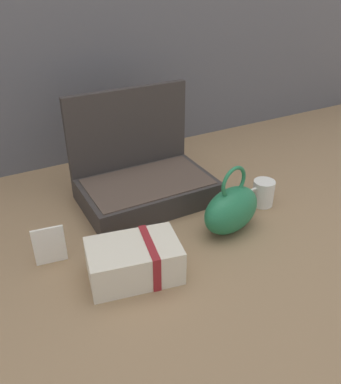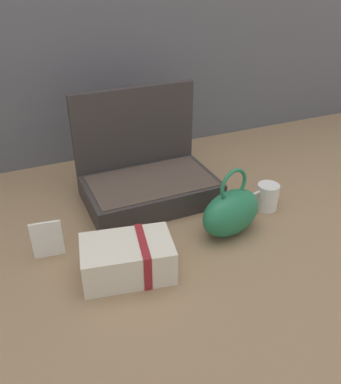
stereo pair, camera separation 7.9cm
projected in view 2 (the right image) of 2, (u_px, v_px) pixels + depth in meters
The scene contains 6 objects.
ground_plane at pixel (169, 221), 1.24m from camera, with size 6.00×6.00×0.00m, color #8C6D4C.
open_suitcase at pixel (147, 176), 1.33m from camera, with size 0.42×0.28×0.35m.
teal_pouch_handbag at pixel (231, 212), 1.15m from camera, with size 0.22×0.15×0.21m.
cream_toiletry_bag at pixel (129, 258), 1.01m from camera, with size 0.25×0.19×0.10m.
coffee_mug at pixel (267, 197), 1.28m from camera, with size 0.10×0.07×0.09m.
info_card_left at pixel (47, 240), 1.07m from camera, with size 0.08×0.01×0.11m, color white.
Camera 2 is at (-0.41, -0.93, 0.71)m, focal length 37.31 mm.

